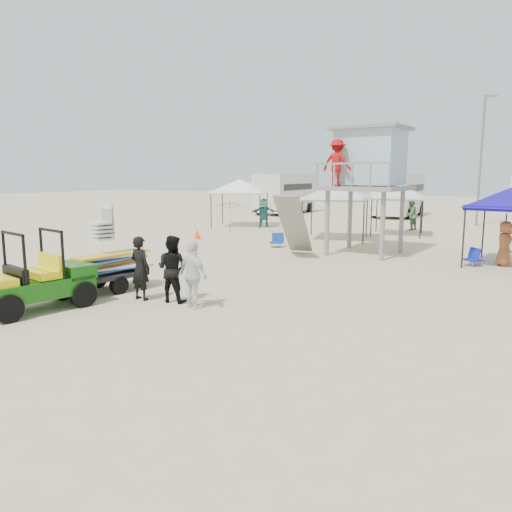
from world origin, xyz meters
The scene contains 20 objects.
ground centered at (0.00, 0.00, 0.00)m, with size 140.00×140.00×0.00m, color beige.
utility_cart centered at (-4.06, 0.25, 0.88)m, with size 1.75×2.71×1.90m.
surf_trailer centered at (-4.06, 2.58, 0.87)m, with size 1.68×2.53×2.13m.
man_left centered at (-2.54, 2.28, 0.84)m, with size 0.61×0.40×1.67m, color black.
man_mid centered at (-1.69, 2.53, 0.86)m, with size 0.83×0.65×1.72m, color black.
man_right centered at (-0.84, 2.28, 0.83)m, with size 0.97×0.40×1.66m, color white.
lifeguard_tower centered at (0.14, 12.64, 3.72)m, with size 3.34×3.34×4.99m.
canopy_white_a centered at (-2.48, 16.41, 2.69)m, with size 3.73×3.73×3.24m.
canopy_white_b centered at (-9.93, 19.46, 2.78)m, with size 4.03×4.03×3.33m.
canopy_white_c centered at (-0.21, 19.70, 2.64)m, with size 3.02×3.02×3.19m.
umbrella_a centered at (-8.80, 16.46, 0.86)m, with size 1.88×1.92×1.73m, color #B02D12.
umbrella_b centered at (-6.78, 17.52, 0.91)m, with size 1.99×2.03×1.83m, color #CACC12.
cone_near centered at (-7.15, 7.43, 0.25)m, with size 0.34×0.34×0.50m, color #EE4A07.
cone_far centered at (-8.56, 13.01, 0.25)m, with size 0.34×0.34×0.50m, color #FD5907.
beach_chair_a centered at (-3.76, 12.49, 0.31)m, with size 0.73×0.84×0.64m.
beach_chair_c centered at (4.46, 11.88, 0.31)m, with size 0.73×0.86×0.64m.
rv_far_left centered at (-12.00, 29.99, 1.80)m, with size 2.64×6.80×3.25m.
rv_mid_left centered at (-3.00, 31.49, 1.80)m, with size 2.65×6.50×3.25m.
light_pole_left centered at (3.00, 27.00, 4.00)m, with size 0.14×0.14×8.00m, color slate.
distant_beachgoers centered at (-1.76, 19.82, 0.87)m, with size 17.94×14.53×1.79m.
Camera 1 is at (6.31, -7.30, 3.25)m, focal length 35.00 mm.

